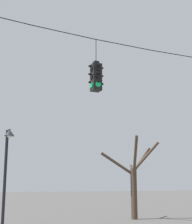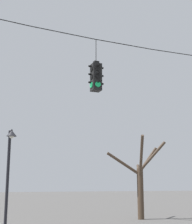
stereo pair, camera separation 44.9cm
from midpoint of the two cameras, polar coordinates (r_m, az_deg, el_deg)
The scene contains 4 objects.
span_wire at distance 13.62m, azimuth 3.76°, elevation 11.55°, with size 17.33×0.03×0.40m.
traffic_light_near_right_pole at distance 12.54m, azimuth -1.03°, elevation 5.86°, with size 0.58×0.58×2.00m.
street_lamp at distance 14.19m, azimuth -15.52°, elevation -8.02°, with size 0.41×0.71×4.35m.
bare_tree at distance 23.00m, azimuth 5.77°, elevation -11.12°, with size 3.73×3.42×5.21m.
Camera 1 is at (-6.31, -11.20, 2.15)m, focal length 55.00 mm.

